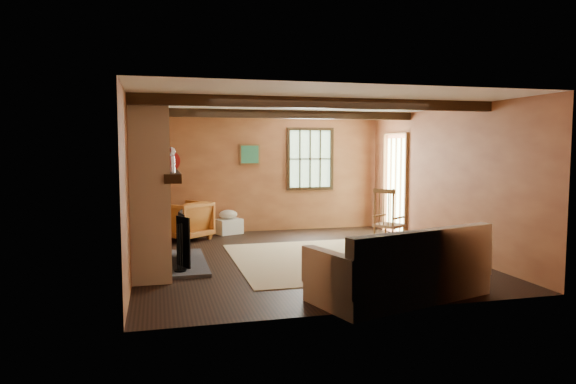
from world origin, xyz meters
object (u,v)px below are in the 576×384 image
object	(u,v)px
fireplace	(153,192)
rocking_chair	(388,223)
sofa	(403,273)
armchair	(186,221)
laundry_basket	(228,226)

from	to	relation	value
fireplace	rocking_chair	xyz separation A→B (m)	(3.89, 0.31, -0.66)
rocking_chair	sofa	world-z (taller)	rocking_chair
fireplace	armchair	world-z (taller)	fireplace
fireplace	sofa	world-z (taller)	fireplace
rocking_chair	sofa	size ratio (longest dim) A/B	0.46
laundry_basket	armchair	bearing A→B (deg)	-151.51
fireplace	sofa	xyz separation A→B (m)	(2.79, -2.40, -0.80)
laundry_basket	sofa	bearing A→B (deg)	-74.74
sofa	laundry_basket	distance (m)	5.13
fireplace	laundry_basket	bearing A→B (deg)	60.47
laundry_basket	armchair	xyz separation A→B (m)	(-0.87, -0.47, 0.22)
sofa	armchair	xyz separation A→B (m)	(-2.22, 4.48, 0.06)
rocking_chair	laundry_basket	world-z (taller)	rocking_chair
sofa	rocking_chair	bearing A→B (deg)	51.44
sofa	armchair	size ratio (longest dim) A/B	2.82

